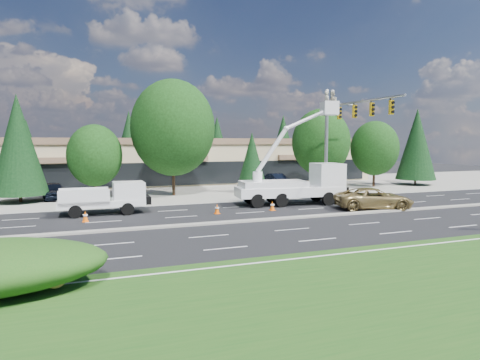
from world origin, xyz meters
name	(u,v)px	position (x,y,z in m)	size (l,w,h in m)	color
ground	(269,220)	(0.00, 0.00, 0.00)	(140.00, 140.00, 0.00)	black
concrete_apron	(191,189)	(0.00, 20.00, 0.01)	(140.00, 22.00, 0.01)	gray
grass_verge	(419,281)	(0.00, -13.00, 0.01)	(140.00, 10.00, 0.01)	#1A4914
road_median	(269,219)	(0.00, 0.00, 0.06)	(120.00, 0.55, 0.12)	gray
strip_mall	(172,159)	(0.00, 29.97, 2.83)	(50.40, 15.40, 5.50)	#C7B488
tree_front_b	(18,144)	(-16.00, 15.00, 4.84)	(4.58, 4.58, 9.03)	#332114
tree_front_c	(95,155)	(-10.00, 15.00, 3.86)	(4.76, 4.76, 6.60)	#332114
tree_front_d	(173,128)	(-3.00, 15.00, 6.37)	(7.84, 7.84, 10.88)	#332114
tree_front_e	(252,160)	(5.00, 15.00, 3.24)	(3.07, 3.07, 6.04)	#332114
tree_front_f	(321,142)	(13.00, 15.00, 5.04)	(6.20, 6.20, 8.60)	#332114
tree_front_g	(375,148)	(20.00, 15.00, 4.35)	(5.36, 5.36, 7.44)	#332114
tree_front_h	(417,144)	(26.00, 15.00, 4.83)	(4.56, 4.56, 9.00)	#332114
tree_back_a	(27,147)	(-18.00, 42.00, 4.42)	(4.18, 4.18, 8.25)	#332114
tree_back_b	(129,141)	(-4.00, 42.00, 5.25)	(4.97, 4.97, 9.79)	#332114
tree_back_c	(217,143)	(10.00, 42.00, 4.95)	(4.68, 4.68, 9.23)	#332114
tree_back_d	(283,141)	(22.00, 42.00, 5.24)	(4.95, 4.95, 9.76)	#332114
signal_mast	(340,130)	(10.03, 7.04, 6.06)	(2.76, 10.16, 9.00)	gray
utility_pickup	(108,201)	(-9.50, 6.20, 0.91)	(5.79, 2.35, 2.21)	white
bucket_truck	(301,179)	(5.46, 5.67, 2.04)	(9.44, 3.75, 9.26)	white
traffic_cone_a	(85,216)	(-11.08, 3.63, 0.34)	(0.40, 0.40, 0.70)	#F95F07
traffic_cone_b	(217,209)	(-2.36, 3.59, 0.34)	(0.40, 0.40, 0.70)	#F95F07
traffic_cone_c	(272,206)	(1.91, 3.55, 0.34)	(0.40, 0.40, 0.70)	#F95F07
traffic_cone_d	(348,200)	(8.93, 4.12, 0.34)	(0.40, 0.40, 0.70)	#F95F07
traffic_cone_e	(364,201)	(9.97, 3.40, 0.34)	(0.40, 0.40, 0.70)	#F95F07
minivan	(374,198)	(9.33, 1.42, 0.80)	(2.65, 5.75, 1.60)	#9F874D
parked_car_west	(54,191)	(-13.47, 16.00, 0.76)	(1.80, 4.47, 1.52)	black
parked_car_east	(277,180)	(10.13, 19.74, 0.71)	(1.50, 4.31, 1.42)	black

